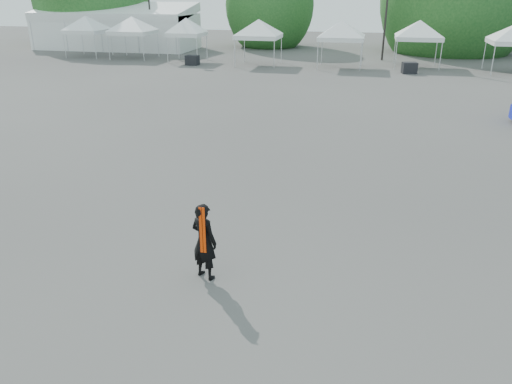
# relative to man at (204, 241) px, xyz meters

# --- Properties ---
(ground) EXTENTS (120.00, 120.00, 0.00)m
(ground) POSITION_rel_man_xyz_m (0.75, 2.76, -0.81)
(ground) COLOR #474442
(ground) RESTS_ON ground
(marquee) EXTENTS (15.00, 6.25, 4.23)m
(marquee) POSITION_rel_man_xyz_m (-21.25, 37.76, 1.16)
(marquee) COLOR white
(marquee) RESTS_ON ground
(tree_mid_w) EXTENTS (4.16, 4.16, 6.33)m
(tree_mid_w) POSITION_rel_man_xyz_m (-7.25, 42.76, 3.12)
(tree_mid_w) COLOR #382314
(tree_mid_w) RESTS_ON ground
(tent_a) EXTENTS (4.26, 4.26, 3.88)m
(tent_a) POSITION_rel_man_xyz_m (-20.79, 31.62, 2.25)
(tent_a) COLOR silver
(tent_a) RESTS_ON ground
(tent_b) EXTENTS (4.56, 4.56, 3.88)m
(tent_b) POSITION_rel_man_xyz_m (-16.52, 31.49, 2.25)
(tent_b) COLOR silver
(tent_b) RESTS_ON ground
(tent_c) EXTENTS (3.75, 3.75, 3.88)m
(tent_c) POSITION_rel_man_xyz_m (-11.53, 30.71, 2.25)
(tent_c) COLOR silver
(tent_c) RESTS_ON ground
(tent_d) EXTENTS (4.49, 4.49, 3.88)m
(tent_d) POSITION_rel_man_xyz_m (-5.52, 29.94, 2.25)
(tent_d) COLOR silver
(tent_d) RESTS_ON ground
(tent_e) EXTENTS (4.58, 4.58, 3.88)m
(tent_e) POSITION_rel_man_xyz_m (0.65, 29.94, 2.25)
(tent_e) COLOR silver
(tent_e) RESTS_ON ground
(tent_f) EXTENTS (4.64, 4.64, 3.88)m
(tent_f) POSITION_rel_man_xyz_m (6.16, 31.52, 2.25)
(tent_f) COLOR silver
(tent_f) RESTS_ON ground
(man) EXTENTS (0.69, 0.59, 1.62)m
(man) POSITION_rel_man_xyz_m (0.00, 0.00, 0.00)
(man) COLOR black
(man) RESTS_ON ground
(crate_west) EXTENTS (1.00, 0.81, 0.73)m
(crate_west) POSITION_rel_man_xyz_m (-10.43, 28.67, -0.45)
(crate_west) COLOR black
(crate_west) RESTS_ON ground
(crate_mid) EXTENTS (1.08, 0.91, 0.75)m
(crate_mid) POSITION_rel_man_xyz_m (5.52, 28.14, -0.43)
(crate_mid) COLOR black
(crate_mid) RESTS_ON ground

